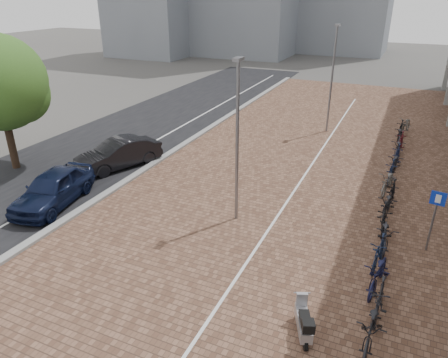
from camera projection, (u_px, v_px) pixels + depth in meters
ground at (139, 300)px, 11.92m from camera, size 140.00×140.00×0.00m
plaza_brick at (308, 164)px, 21.14m from camera, size 14.50×42.00×0.04m
street_asphalt at (129, 136)px, 25.22m from camera, size 8.00×50.00×0.03m
curb at (185, 144)px, 23.75m from camera, size 0.35×42.00×0.14m
lane_line at (157, 140)px, 24.48m from camera, size 0.12×44.00×0.00m
parking_line at (312, 164)px, 21.06m from camera, size 0.10×30.00×0.00m
car_navy at (53, 188)px, 16.93m from camera, size 2.42×4.46×1.44m
car_dark at (119, 154)px, 20.51m from camera, size 3.01×4.51×1.41m
scooter_front at (304, 320)px, 10.53m from camera, size 0.93×1.45×0.95m
parking_sign at (435, 213)px, 13.55m from camera, size 0.47×0.12×2.23m
lamp_near at (237, 146)px, 14.88m from camera, size 0.12×0.12×6.01m
lamp_far at (332, 81)px, 24.67m from camera, size 0.12×0.12×6.25m
street_tree at (2, 85)px, 19.09m from camera, size 4.42×4.42×6.43m
bike_row at (393, 182)px, 17.92m from camera, size 1.34×20.44×1.05m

